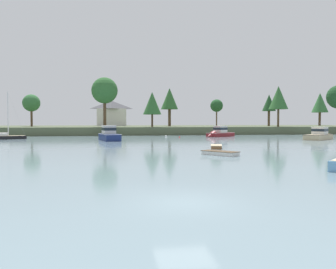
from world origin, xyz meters
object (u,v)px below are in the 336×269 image
Objects in this scene: dinghy_wood at (216,147)px; mooring_buoy_red at (179,137)px; dinghy_white at (220,154)px; cruiser_sand at (320,137)px; cruiser_navy at (108,137)px; cruiser_maroon at (218,134)px; mooring_buoy_white at (166,136)px; sailboat_black at (5,138)px.

dinghy_wood is 9.72× the size of mooring_buoy_red.
cruiser_sand is at bearing 42.23° from dinghy_white.
cruiser_navy is 2.51× the size of dinghy_wood.
cruiser_maroon is 2.29× the size of dinghy_wood.
dinghy_white is 0.48× the size of cruiser_maroon.
cruiser_maroon reaches higher than dinghy_white.
cruiser_sand reaches higher than dinghy_wood.
cruiser_navy is at bearing -135.43° from mooring_buoy_white.
cruiser_maroon is at bearing -9.92° from mooring_buoy_white.
cruiser_navy reaches higher than mooring_buoy_red.
mooring_buoy_red is at bearing 87.65° from dinghy_wood.
cruiser_sand is (61.35, -10.71, 0.29)m from sailboat_black.
cruiser_navy is 26.14m from dinghy_wood.
mooring_buoy_red is 0.71× the size of mooring_buoy_white.
cruiser_sand is at bearing -5.64° from cruiser_navy.
dinghy_wood is at bearing -39.83° from sailboat_black.
dinghy_white is 10.57× the size of mooring_buoy_red.
dinghy_wood reaches higher than mooring_buoy_white.
dinghy_wood is (14.08, -22.02, -0.49)m from cruiser_navy.
cruiser_maroon is 22.23× the size of mooring_buoy_red.
cruiser_sand reaches higher than mooring_buoy_red.
cruiser_sand is 32.73m from mooring_buoy_white.
cruiser_navy is 1.10× the size of cruiser_maroon.
dinghy_wood is (-10.96, -32.76, -0.43)m from cruiser_maroon.
mooring_buoy_red is (15.33, 8.37, -0.57)m from cruiser_navy.
cruiser_navy is at bearing 174.36° from cruiser_sand.
dinghy_white is (32.02, -37.34, -0.07)m from sailboat_black.
sailboat_black reaches higher than dinghy_white.
dinghy_wood is (2.35, 8.66, 0.00)m from dinghy_white.
dinghy_wood is at bearing -108.49° from cruiser_maroon.
dinghy_wood is at bearing -57.41° from cruiser_navy.
sailboat_black is at bearing 170.10° from cruiser_sand.
mooring_buoy_white is (13.03, 12.84, -0.55)m from cruiser_navy.
mooring_buoy_red is at bearing 84.73° from dinghy_white.
mooring_buoy_white is (-12.00, 2.10, -0.50)m from cruiser_maroon.
cruiser_sand is (41.06, -4.06, -0.13)m from cruiser_navy.
mooring_buoy_white reaches higher than mooring_buoy_red.
cruiser_navy is at bearing 110.91° from dinghy_white.
dinghy_wood is 0.42× the size of cruiser_sand.
sailboat_black is 44.77m from dinghy_wood.
mooring_buoy_white is (-2.29, 4.47, 0.03)m from mooring_buoy_red.
dinghy_white is 39.22m from mooring_buoy_red.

